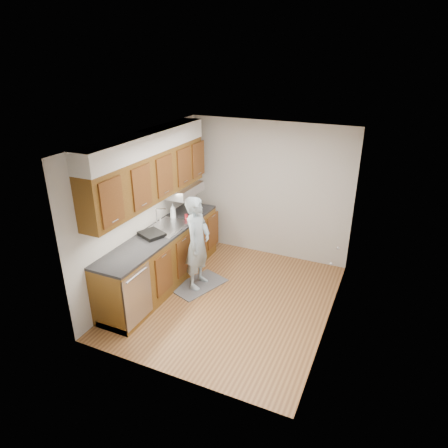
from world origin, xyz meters
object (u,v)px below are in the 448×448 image
at_px(soap_bottle_a, 173,211).
at_px(steel_can, 196,213).
at_px(soda_can, 186,217).
at_px(dish_rack, 152,234).
at_px(soap_bottle_b, 193,208).
at_px(soap_bottle_c, 196,207).
at_px(person, 197,237).

height_order(soap_bottle_a, steel_can, soap_bottle_a).
relative_size(soda_can, dish_rack, 0.29).
bearing_deg(steel_can, dish_rack, -102.52).
xyz_separation_m(soap_bottle_b, soap_bottle_c, (0.00, 0.10, -0.02)).
xyz_separation_m(soap_bottle_c, dish_rack, (-0.14, -1.19, -0.05)).
relative_size(soap_bottle_b, soda_can, 1.82).
height_order(soap_bottle_a, soap_bottle_c, soap_bottle_a).
bearing_deg(dish_rack, soap_bottle_c, 106.39).
bearing_deg(person, steel_can, 28.00).
xyz_separation_m(soap_bottle_a, steel_can, (0.29, 0.27, -0.08)).
bearing_deg(soap_bottle_c, steel_can, -62.54).
relative_size(soap_bottle_b, steel_can, 1.82).
distance_m(soda_can, dish_rack, 0.79).
xyz_separation_m(steel_can, dish_rack, (-0.23, -1.02, -0.02)).
bearing_deg(dish_rack, steel_can, 100.64).
xyz_separation_m(soda_can, steel_can, (0.04, 0.25, 0.00)).
bearing_deg(person, soap_bottle_a, 57.77).
xyz_separation_m(person, soda_can, (-0.42, 0.41, 0.10)).
xyz_separation_m(soap_bottle_c, soda_can, (0.04, -0.42, -0.02)).
bearing_deg(dish_rack, person, 53.35).
height_order(person, soap_bottle_b, person).
distance_m(soap_bottle_a, steel_can, 0.41).
height_order(soap_bottle_a, dish_rack, soap_bottle_a).
distance_m(soap_bottle_c, steel_can, 0.19).
bearing_deg(steel_can, soda_can, -99.49).
bearing_deg(steel_can, soap_bottle_b, 144.13).
xyz_separation_m(soap_bottle_a, dish_rack, (0.06, -0.75, -0.10)).
distance_m(person, soap_bottle_b, 0.88).
xyz_separation_m(soap_bottle_a, soap_bottle_b, (0.20, 0.34, -0.04)).
height_order(person, soda_can, person).
xyz_separation_m(soap_bottle_b, dish_rack, (-0.14, -1.09, -0.07)).
bearing_deg(soap_bottle_b, dish_rack, -97.16).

